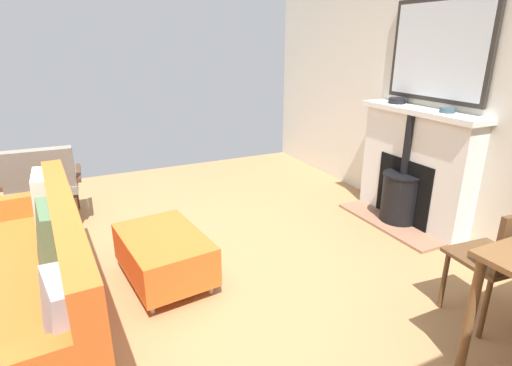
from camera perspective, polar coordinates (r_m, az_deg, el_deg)
name	(u,v)px	position (r m, az deg, el deg)	size (l,w,h in m)	color
ground_plane	(137,291)	(3.15, -16.36, -14.42)	(5.73, 5.75, 0.01)	#A87A4C
wall_left	(447,84)	(4.13, 25.28, 12.44)	(0.12, 5.75, 2.67)	silver
fireplace	(412,173)	(4.18, 21.07, 1.28)	(0.54, 1.29, 1.12)	#93664C
mirror_over_mantel	(439,51)	(4.09, 24.31, 16.64)	(0.04, 1.07, 0.89)	#2D2823
mantel_bowl_near	(397,100)	(4.29, 19.24, 10.93)	(0.16, 0.16, 0.05)	black
mantel_bowl_far	(447,110)	(3.90, 25.33, 9.29)	(0.13, 0.13, 0.04)	#334C56
sofa	(26,283)	(2.82, -29.63, -12.17)	(0.90, 2.04, 0.82)	#B2B2B7
ottoman	(164,253)	(3.09, -12.83, -9.63)	(0.62, 0.86, 0.38)	#B2B2B7
armchair_accent	(42,181)	(4.31, -27.88, 0.29)	(0.70, 0.62, 0.81)	#4C3321
dining_chair_near_fireplace	(502,257)	(2.88, 31.31, -8.85)	(0.44, 0.44, 0.81)	brown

